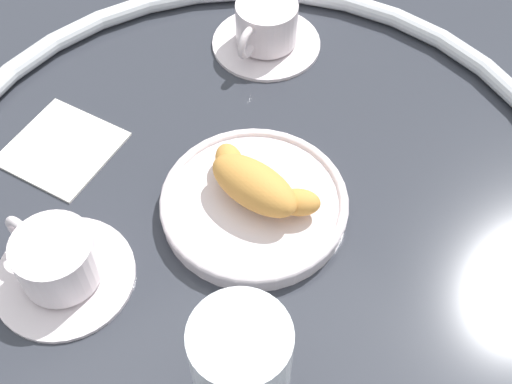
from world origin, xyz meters
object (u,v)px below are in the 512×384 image
(coffee_cup_near, at_px, (58,263))
(croissant_large, at_px, (258,183))
(pastry_plate, at_px, (256,203))
(juice_glass_left, at_px, (241,361))
(folded_napkin, at_px, (62,147))
(coffee_cup_far, at_px, (266,29))

(coffee_cup_near, bearing_deg, croissant_large, 79.13)
(coffee_cup_near, bearing_deg, pastry_plate, 78.72)
(pastry_plate, xyz_separation_m, juice_glass_left, (0.16, -0.12, 0.08))
(coffee_cup_near, height_order, folded_napkin, coffee_cup_near)
(pastry_plate, relative_size, juice_glass_left, 1.37)
(croissant_large, xyz_separation_m, folded_napkin, (-0.19, -0.13, -0.04))
(croissant_large, relative_size, coffee_cup_far, 0.97)
(pastry_plate, distance_m, juice_glass_left, 0.22)
(croissant_large, distance_m, coffee_cup_far, 0.25)
(juice_glass_left, bearing_deg, coffee_cup_far, 142.39)
(croissant_large, relative_size, folded_napkin, 1.19)
(coffee_cup_near, distance_m, juice_glass_left, 0.22)
(croissant_large, xyz_separation_m, coffee_cup_near, (-0.04, -0.20, -0.01))
(coffee_cup_far, distance_m, juice_glass_left, 0.46)
(croissant_large, distance_m, folded_napkin, 0.23)
(coffee_cup_far, bearing_deg, folded_napkin, -87.74)
(pastry_plate, relative_size, folded_napkin, 1.75)
(croissant_large, height_order, coffee_cup_near, croissant_large)
(coffee_cup_near, height_order, coffee_cup_far, same)
(coffee_cup_far, relative_size, folded_napkin, 1.24)
(folded_napkin, bearing_deg, coffee_cup_far, 92.26)
(coffee_cup_near, relative_size, juice_glass_left, 0.97)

